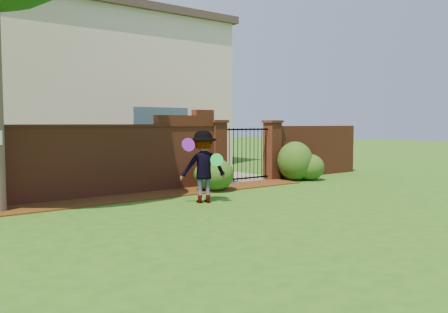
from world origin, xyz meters
TOP-DOWN VIEW (x-y plane):
  - ground at (0.00, 0.00)m, footprint 80.00×80.00m
  - mulch_bed at (-0.95, 3.34)m, footprint 11.10×1.08m
  - brick_wall at (-2.01, 4.00)m, footprint 8.70×0.31m
  - brick_wall_return at (6.60, 4.00)m, footprint 4.00×0.25m
  - pillar_left at (2.40, 4.00)m, footprint 0.50×0.50m
  - pillar_right at (4.60, 4.00)m, footprint 0.50×0.50m
  - iron_gate at (3.50, 4.00)m, footprint 1.78×0.03m
  - driveway at (3.50, 8.00)m, footprint 3.20×8.00m
  - house at (1.00, 12.00)m, footprint 12.40×6.40m
  - car at (3.15, 7.22)m, footprint 2.50×4.60m
  - shrub_left at (1.60, 3.09)m, footprint 1.06×1.06m
  - shrub_middle at (4.98, 3.37)m, footprint 1.11×1.11m
  - shrub_right at (5.36, 3.12)m, footprint 0.93×0.93m
  - man at (0.34, 1.78)m, footprint 1.20×0.96m
  - frisbee_purple at (-0.12, 1.70)m, footprint 0.31×0.14m
  - frisbee_green at (0.47, 1.46)m, footprint 0.26×0.23m

SIDE VIEW (x-z plane):
  - ground at x=0.00m, z-range -0.01..0.00m
  - driveway at x=3.50m, z-range 0.00..0.01m
  - mulch_bed at x=-0.95m, z-range 0.00..0.03m
  - shrub_right at x=5.36m, z-range 0.00..0.82m
  - shrub_left at x=1.60m, z-range 0.00..0.87m
  - shrub_middle at x=4.98m, z-range 0.00..1.22m
  - car at x=3.15m, z-range 0.00..1.48m
  - man at x=0.34m, z-range 0.00..1.62m
  - brick_wall_return at x=6.60m, z-range 0.00..1.70m
  - iron_gate at x=3.50m, z-range 0.05..1.65m
  - brick_wall at x=-2.01m, z-range -0.15..2.01m
  - pillar_left at x=2.40m, z-range 0.02..1.90m
  - pillar_right at x=4.60m, z-range 0.02..1.90m
  - frisbee_green at x=0.47m, z-range 0.84..1.12m
  - frisbee_purple at x=-0.12m, z-range 1.17..1.47m
  - house at x=1.00m, z-range 0.01..6.31m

